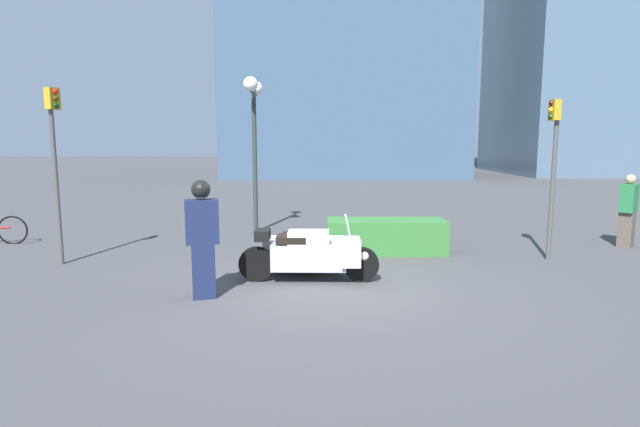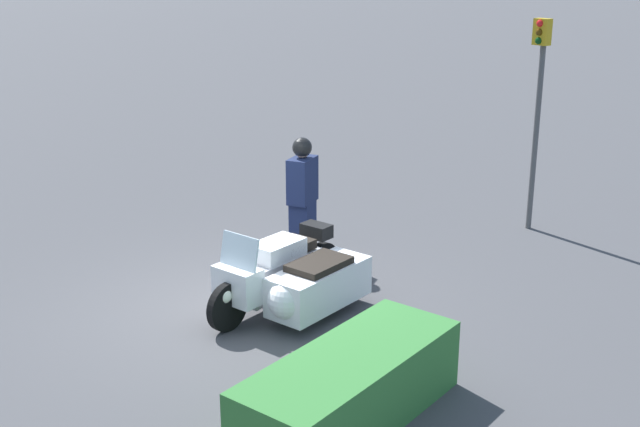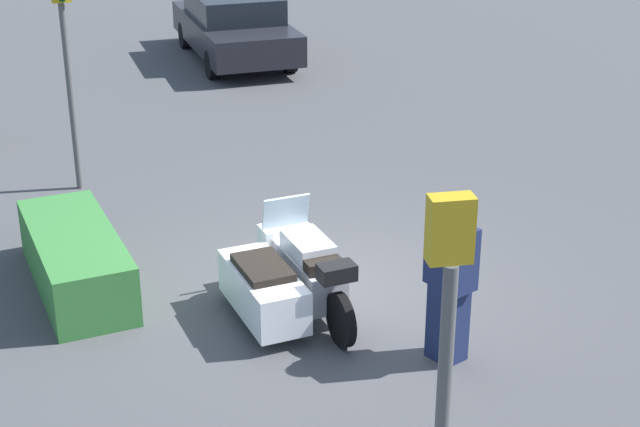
# 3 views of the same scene
# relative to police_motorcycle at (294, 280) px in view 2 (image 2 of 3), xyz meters

# --- Properties ---
(ground_plane) EXTENTS (160.00, 160.00, 0.00)m
(ground_plane) POSITION_rel_police_motorcycle_xyz_m (0.39, -0.65, -0.45)
(ground_plane) COLOR #424244
(police_motorcycle) EXTENTS (2.40, 1.19, 1.14)m
(police_motorcycle) POSITION_rel_police_motorcycle_xyz_m (0.00, 0.00, 0.00)
(police_motorcycle) COLOR black
(police_motorcycle) RESTS_ON ground
(officer_rider) EXTENTS (0.55, 0.42, 1.81)m
(officer_rider) POSITION_rel_police_motorcycle_xyz_m (-1.63, -1.19, 0.50)
(officer_rider) COLOR #192347
(officer_rider) RESTS_ON ground
(hedge_bush_curbside) EXTENTS (2.54, 0.93, 0.72)m
(hedge_bush_curbside) POSITION_rel_police_motorcycle_xyz_m (1.56, 2.01, -0.10)
(hedge_bush_curbside) COLOR #337033
(hedge_bush_curbside) RESTS_ON ground
(traffic_light_far) EXTENTS (0.22, 0.29, 3.38)m
(traffic_light_far) POSITION_rel_police_motorcycle_xyz_m (-4.90, 0.91, 1.77)
(traffic_light_far) COLOR #4C4C4C
(traffic_light_far) RESTS_ON ground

